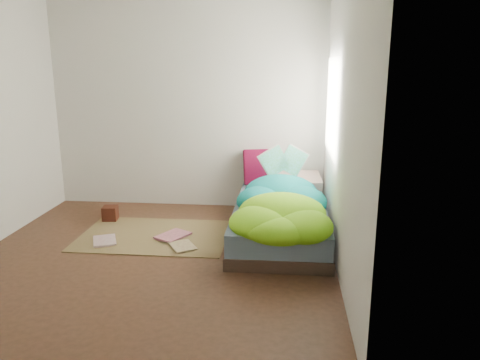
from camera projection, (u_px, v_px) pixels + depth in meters
The scene contains 12 objects.
ground at pixel (154, 256), 4.58m from camera, with size 3.50×3.50×0.00m, color #3C2617.
room_walls at pixel (147, 88), 4.19m from camera, with size 3.54×3.54×2.62m.
bed at pixel (280, 220), 5.12m from camera, with size 1.00×2.00×0.34m.
duvet at pixel (280, 196), 4.83m from camera, with size 0.96×1.84×0.34m, color #07626C, non-canonical shape.
rug at pixel (154, 235), 5.13m from camera, with size 1.60×1.10×0.01m, color brown.
pillow_floral at pixel (295, 182), 5.80m from camera, with size 0.64×0.39×0.14m, color white.
pillow_magenta at pixel (261, 167), 5.93m from camera, with size 0.44×0.14×0.44m, color #53052A.
open_book at pixel (284, 153), 5.44m from camera, with size 0.49×0.11×0.30m, color #2E8E2E, non-canonical shape.
wooden_box at pixel (110, 213), 5.60m from camera, with size 0.17×0.17×0.17m, color #3E180E.
floor_book_a at pixel (93, 242), 4.89m from camera, with size 0.23×0.31×0.02m, color beige.
floor_book_b at pixel (164, 233), 5.12m from camera, with size 0.26×0.35×0.03m, color #D3798E.
floor_book_c at pixel (172, 248), 4.73m from camera, with size 0.22×0.30×0.02m, color #C6BB82.
Camera 1 is at (1.26, -4.16, 1.85)m, focal length 35.00 mm.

